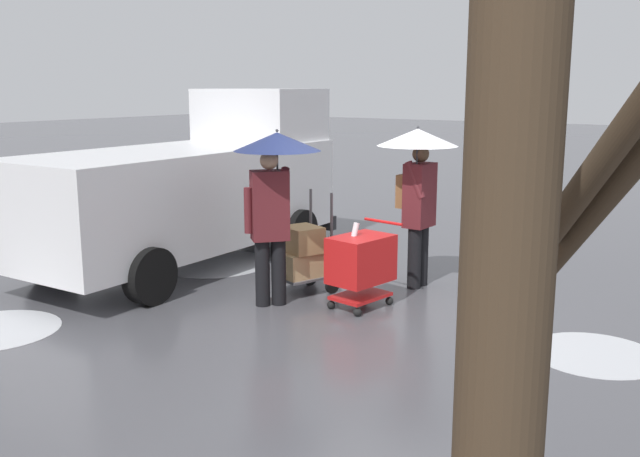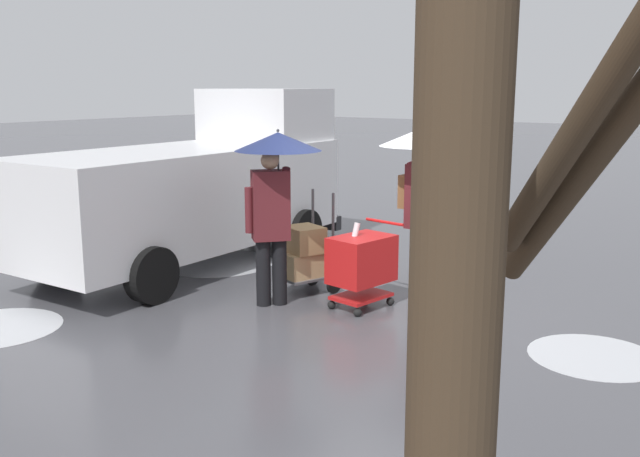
{
  "view_description": "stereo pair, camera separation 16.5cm",
  "coord_description": "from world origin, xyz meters",
  "px_view_note": "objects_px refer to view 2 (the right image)",
  "views": [
    {
      "loc": [
        -3.86,
        7.25,
        2.65
      ],
      "look_at": [
        0.6,
        0.64,
        1.05
      ],
      "focal_mm": 40.1,
      "sensor_mm": 36.0,
      "label": 1
    },
    {
      "loc": [
        -3.99,
        7.16,
        2.65
      ],
      "look_at": [
        0.6,
        0.64,
        1.05
      ],
      "focal_mm": 40.1,
      "sensor_mm": 36.0,
      "label": 2
    }
  ],
  "objects_px": {
    "shopping_cart_vendor": "(362,262)",
    "pedestrian_black_side": "(275,177)",
    "cargo_van_parked_right": "(198,186)",
    "hand_dolly_boxes": "(305,254)",
    "pedestrian_pink_side": "(420,171)",
    "bare_tree_near": "(465,337)"
  },
  "relations": [
    {
      "from": "shopping_cart_vendor",
      "to": "bare_tree_near",
      "type": "distance_m",
      "value": 6.73
    },
    {
      "from": "pedestrian_pink_side",
      "to": "pedestrian_black_side",
      "type": "bearing_deg",
      "value": 56.88
    },
    {
      "from": "shopping_cart_vendor",
      "to": "hand_dolly_boxes",
      "type": "relative_size",
      "value": 0.79
    },
    {
      "from": "hand_dolly_boxes",
      "to": "pedestrian_pink_side",
      "type": "xyz_separation_m",
      "value": [
        -1.08,
        -1.05,
        1.06
      ]
    },
    {
      "from": "bare_tree_near",
      "to": "pedestrian_pink_side",
      "type": "bearing_deg",
      "value": -61.86
    },
    {
      "from": "cargo_van_parked_right",
      "to": "pedestrian_black_side",
      "type": "distance_m",
      "value": 2.54
    },
    {
      "from": "shopping_cart_vendor",
      "to": "pedestrian_black_side",
      "type": "relative_size",
      "value": 0.49
    },
    {
      "from": "pedestrian_black_side",
      "to": "shopping_cart_vendor",
      "type": "bearing_deg",
      "value": -151.69
    },
    {
      "from": "cargo_van_parked_right",
      "to": "pedestrian_black_side",
      "type": "xyz_separation_m",
      "value": [
        -2.29,
        1.01,
        0.41
      ]
    },
    {
      "from": "cargo_van_parked_right",
      "to": "pedestrian_pink_side",
      "type": "bearing_deg",
      "value": -169.18
    },
    {
      "from": "shopping_cart_vendor",
      "to": "hand_dolly_boxes",
      "type": "bearing_deg",
      "value": -6.45
    },
    {
      "from": "cargo_van_parked_right",
      "to": "bare_tree_near",
      "type": "bearing_deg",
      "value": 139.2
    },
    {
      "from": "pedestrian_black_side",
      "to": "bare_tree_near",
      "type": "bearing_deg",
      "value": 132.96
    },
    {
      "from": "shopping_cart_vendor",
      "to": "pedestrian_black_side",
      "type": "distance_m",
      "value": 1.46
    },
    {
      "from": "cargo_van_parked_right",
      "to": "shopping_cart_vendor",
      "type": "bearing_deg",
      "value": 170.96
    },
    {
      "from": "pedestrian_pink_side",
      "to": "pedestrian_black_side",
      "type": "xyz_separation_m",
      "value": [
        1.08,
        1.65,
        0.01
      ]
    },
    {
      "from": "pedestrian_black_side",
      "to": "bare_tree_near",
      "type": "height_order",
      "value": "bare_tree_near"
    },
    {
      "from": "cargo_van_parked_right",
      "to": "hand_dolly_boxes",
      "type": "height_order",
      "value": "cargo_van_parked_right"
    },
    {
      "from": "shopping_cart_vendor",
      "to": "bare_tree_near",
      "type": "xyz_separation_m",
      "value": [
        -3.69,
        5.45,
        1.44
      ]
    },
    {
      "from": "cargo_van_parked_right",
      "to": "pedestrian_pink_side",
      "type": "relative_size",
      "value": 2.5
    },
    {
      "from": "cargo_van_parked_right",
      "to": "hand_dolly_boxes",
      "type": "relative_size",
      "value": 4.09
    },
    {
      "from": "cargo_van_parked_right",
      "to": "hand_dolly_boxes",
      "type": "bearing_deg",
      "value": 169.93
    }
  ]
}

